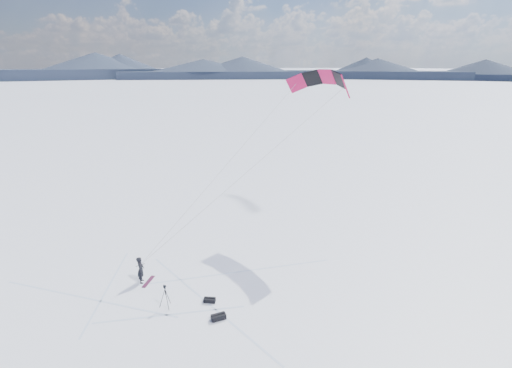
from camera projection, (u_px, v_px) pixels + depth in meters
ground at (170, 307)px, 20.69m from camera, size 1800.00×1800.00×0.00m
horizon_hills at (163, 233)px, 19.28m from camera, size 704.00×704.42×10.33m
snow_tracks at (146, 319)px, 19.66m from camera, size 13.93×10.25×0.01m
snowkiter at (142, 282)px, 23.03m from camera, size 0.62×0.74×1.72m
snowboard at (148, 282)px, 23.04m from camera, size 1.12×1.10×0.04m
tripod at (165, 293)px, 20.40m from camera, size 0.68×0.60×1.37m
gear_bag_a at (219, 317)px, 19.63m from camera, size 0.83×0.51×0.34m
gear_bag_b at (210, 300)px, 21.06m from camera, size 0.71×0.67×0.30m
power_kite at (322, 82)px, 28.13m from camera, size 16.42×6.09×11.33m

